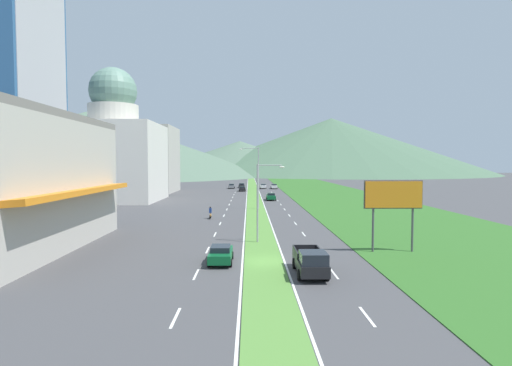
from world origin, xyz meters
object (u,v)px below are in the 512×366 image
object	(u,v)px
car_1	(263,186)
car_5	(232,186)
billboard_roadside	(393,198)
car_0	(271,197)
car_4	(274,186)
motorcycle_rider	(210,214)
street_lamp_mid	(256,174)
car_3	(242,185)
car_2	(221,254)
car_6	(242,189)
pickup_truck_0	(311,262)
street_lamp_near	(261,197)

from	to	relation	value
car_1	car_5	world-z (taller)	car_5
billboard_roadside	car_0	world-z (taller)	billboard_roadside
car_0	car_5	distance (m)	41.85
car_1	car_4	world-z (taller)	car_4
car_5	motorcycle_rider	world-z (taller)	motorcycle_rider
street_lamp_mid	car_1	world-z (taller)	street_lamp_mid
car_3	street_lamp_mid	bearing A→B (deg)	-176.52
car_1	car_2	size ratio (longest dim) A/B	1.09
car_1	car_6	bearing A→B (deg)	-28.77
car_3	motorcycle_rider	distance (m)	73.86
car_3	pickup_truck_0	world-z (taller)	pickup_truck_0
car_6	pickup_truck_0	size ratio (longest dim) A/B	0.75
car_0	billboard_roadside	bearing A→B (deg)	9.21
car_3	car_6	xyz separation A→B (m)	(0.46, -16.65, 0.01)
car_1	car_5	xyz separation A→B (m)	(-10.15, 0.46, 0.01)
car_1	car_3	world-z (taller)	car_3
pickup_truck_0	car_5	bearing A→B (deg)	-174.21
car_5	motorcycle_rider	size ratio (longest dim) A/B	2.27
street_lamp_mid	car_3	distance (m)	62.26
car_0	car_2	distance (m)	55.60
billboard_roadside	motorcycle_rider	bearing A→B (deg)	129.96
car_0	motorcycle_rider	xyz separation A→B (m)	(-10.53, -28.94, -0.06)
car_6	pickup_truck_0	distance (m)	87.32
street_lamp_near	car_0	bearing A→B (deg)	85.58
street_lamp_mid	street_lamp_near	bearing A→B (deg)	-90.21
street_lamp_near	car_3	xyz separation A→B (m)	(-3.65, 91.64, -3.97)
street_lamp_mid	billboard_roadside	xyz separation A→B (m)	(11.86, -34.42, -1.25)
street_lamp_mid	car_0	world-z (taller)	street_lamp_mid
car_4	pickup_truck_0	world-z (taller)	pickup_truck_0
street_lamp_near	motorcycle_rider	bearing A→B (deg)	111.17
car_1	car_0	bearing A→B (deg)	0.41
pickup_truck_0	car_3	bearing A→B (deg)	-176.18
street_lamp_near	car_2	xyz separation A→B (m)	(-3.53, -8.34, -3.98)
billboard_roadside	car_0	distance (m)	52.32
car_2	car_4	world-z (taller)	car_4
billboard_roadside	pickup_truck_0	size ratio (longest dim) A/B	1.23
street_lamp_near	street_lamp_mid	xyz separation A→B (m)	(0.11, 29.74, 1.52)
car_0	motorcycle_rider	distance (m)	30.80
car_1	motorcycle_rider	world-z (taller)	motorcycle_rider
street_lamp_near	street_lamp_mid	size ratio (longest dim) A/B	0.74
car_4	car_6	xyz separation A→B (m)	(-9.93, -10.75, -0.03)
car_4	car_5	bearing A→B (deg)	-96.66
car_5	car_1	bearing A→B (deg)	-92.61
car_4	motorcycle_rider	world-z (taller)	motorcycle_rider
car_0	motorcycle_rider	world-z (taller)	motorcycle_rider
billboard_roadside	pickup_truck_0	world-z (taller)	billboard_roadside
car_0	car_2	size ratio (longest dim) A/B	1.09
car_2	pickup_truck_0	bearing A→B (deg)	-118.88
car_1	car_6	distance (m)	13.54
car_4	pickup_truck_0	xyz separation A→B (m)	(-3.47, -97.83, 0.19)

